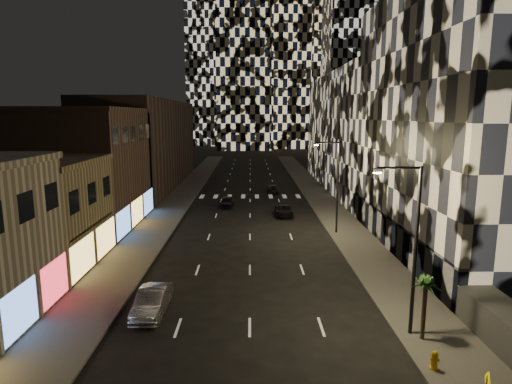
{
  "coord_description": "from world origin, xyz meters",
  "views": [
    {
      "loc": [
        0.06,
        -11.1,
        11.64
      ],
      "look_at": [
        0.47,
        20.25,
        6.0
      ],
      "focal_mm": 30.0,
      "sensor_mm": 36.0,
      "label": 1
    }
  ],
  "objects_px": {
    "streetlight_far": "(335,181)",
    "car_dark_midlane": "(227,202)",
    "fire_hydrant": "(435,360)",
    "streetlight_near": "(412,239)",
    "palm_tree": "(426,287)",
    "car_silver_parked": "(152,302)",
    "car_dark_oncoming": "(273,189)",
    "car_dark_rightlane": "(284,211)"
  },
  "relations": [
    {
      "from": "streetlight_far",
      "to": "car_dark_midlane",
      "type": "height_order",
      "value": "streetlight_far"
    },
    {
      "from": "streetlight_far",
      "to": "car_dark_midlane",
      "type": "distance_m",
      "value": 17.83
    },
    {
      "from": "streetlight_far",
      "to": "car_silver_parked",
      "type": "bearing_deg",
      "value": -129.4
    },
    {
      "from": "streetlight_far",
      "to": "palm_tree",
      "type": "xyz_separation_m",
      "value": [
        0.65,
        -20.62,
        -2.37
      ]
    },
    {
      "from": "streetlight_far",
      "to": "car_dark_midlane",
      "type": "relative_size",
      "value": 2.32
    },
    {
      "from": "car_silver_parked",
      "to": "car_dark_rightlane",
      "type": "xyz_separation_m",
      "value": [
        9.8,
        24.9,
        -0.14
      ]
    },
    {
      "from": "car_dark_midlane",
      "to": "fire_hydrant",
      "type": "relative_size",
      "value": 4.45
    },
    {
      "from": "car_silver_parked",
      "to": "streetlight_near",
      "type": "bearing_deg",
      "value": -10.13
    },
    {
      "from": "car_dark_rightlane",
      "to": "streetlight_near",
      "type": "bearing_deg",
      "value": -79.72
    },
    {
      "from": "streetlight_far",
      "to": "palm_tree",
      "type": "height_order",
      "value": "streetlight_far"
    },
    {
      "from": "car_silver_parked",
      "to": "car_dark_oncoming",
      "type": "distance_m",
      "value": 41.36
    },
    {
      "from": "car_dark_rightlane",
      "to": "car_silver_parked",
      "type": "bearing_deg",
      "value": -110.15
    },
    {
      "from": "streetlight_near",
      "to": "fire_hydrant",
      "type": "relative_size",
      "value": 10.32
    },
    {
      "from": "streetlight_far",
      "to": "fire_hydrant",
      "type": "distance_m",
      "value": 23.77
    },
    {
      "from": "streetlight_far",
      "to": "car_dark_midlane",
      "type": "bearing_deg",
      "value": 131.4
    },
    {
      "from": "streetlight_far",
      "to": "car_dark_rightlane",
      "type": "relative_size",
      "value": 2.04
    },
    {
      "from": "car_dark_oncoming",
      "to": "car_dark_midlane",
      "type": "bearing_deg",
      "value": 60.0
    },
    {
      "from": "streetlight_far",
      "to": "fire_hydrant",
      "type": "relative_size",
      "value": 10.32
    },
    {
      "from": "streetlight_far",
      "to": "car_dark_oncoming",
      "type": "height_order",
      "value": "streetlight_far"
    },
    {
      "from": "palm_tree",
      "to": "streetlight_near",
      "type": "bearing_deg",
      "value": 136.36
    },
    {
      "from": "streetlight_near",
      "to": "car_dark_rightlane",
      "type": "relative_size",
      "value": 2.04
    },
    {
      "from": "streetlight_near",
      "to": "fire_hydrant",
      "type": "bearing_deg",
      "value": -87.47
    },
    {
      "from": "palm_tree",
      "to": "streetlight_far",
      "type": "bearing_deg",
      "value": 91.79
    },
    {
      "from": "car_dark_oncoming",
      "to": "palm_tree",
      "type": "distance_m",
      "value": 44.09
    },
    {
      "from": "streetlight_near",
      "to": "palm_tree",
      "type": "relative_size",
      "value": 2.62
    },
    {
      "from": "streetlight_far",
      "to": "palm_tree",
      "type": "relative_size",
      "value": 2.62
    },
    {
      "from": "car_dark_oncoming",
      "to": "car_dark_rightlane",
      "type": "height_order",
      "value": "car_dark_rightlane"
    },
    {
      "from": "palm_tree",
      "to": "fire_hydrant",
      "type": "bearing_deg",
      "value": -100.63
    },
    {
      "from": "car_silver_parked",
      "to": "car_dark_rightlane",
      "type": "height_order",
      "value": "car_silver_parked"
    },
    {
      "from": "car_silver_parked",
      "to": "palm_tree",
      "type": "distance_m",
      "value": 15.34
    },
    {
      "from": "car_dark_midlane",
      "to": "car_dark_rightlane",
      "type": "bearing_deg",
      "value": -32.35
    },
    {
      "from": "car_dark_rightlane",
      "to": "fire_hydrant",
      "type": "height_order",
      "value": "car_dark_rightlane"
    },
    {
      "from": "fire_hydrant",
      "to": "car_dark_oncoming",
      "type": "bearing_deg",
      "value": 96.16
    },
    {
      "from": "car_dark_oncoming",
      "to": "fire_hydrant",
      "type": "height_order",
      "value": "car_dark_oncoming"
    },
    {
      "from": "fire_hydrant",
      "to": "streetlight_far",
      "type": "bearing_deg",
      "value": 90.36
    },
    {
      "from": "fire_hydrant",
      "to": "streetlight_near",
      "type": "bearing_deg",
      "value": 92.53
    },
    {
      "from": "streetlight_near",
      "to": "car_dark_oncoming",
      "type": "distance_m",
      "value": 43.6
    },
    {
      "from": "palm_tree",
      "to": "car_silver_parked",
      "type": "bearing_deg",
      "value": 167.13
    },
    {
      "from": "streetlight_far",
      "to": "car_dark_rightlane",
      "type": "bearing_deg",
      "value": 119.59
    },
    {
      "from": "streetlight_near",
      "to": "car_dark_rightlane",
      "type": "bearing_deg",
      "value": 98.94
    },
    {
      "from": "streetlight_near",
      "to": "fire_hydrant",
      "type": "height_order",
      "value": "streetlight_near"
    },
    {
      "from": "streetlight_near",
      "to": "car_dark_midlane",
      "type": "relative_size",
      "value": 2.32
    }
  ]
}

